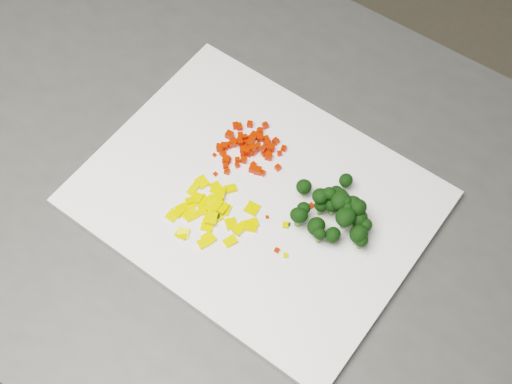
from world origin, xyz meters
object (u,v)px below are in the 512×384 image
at_px(counter_block, 247,306).
at_px(pepper_pile, 213,205).
at_px(carrot_pile, 251,145).
at_px(broccoli_pile, 336,208).
at_px(cutting_board, 256,198).

height_order(counter_block, pepper_pile, pepper_pile).
relative_size(carrot_pile, broccoli_pile, 0.83).
bearing_deg(pepper_pile, broccoli_pile, 18.86).
xyz_separation_m(cutting_board, carrot_pile, (-0.04, 0.06, 0.02)).
xyz_separation_m(counter_block, carrot_pile, (-0.01, 0.05, 0.48)).
bearing_deg(counter_block, cutting_board, -28.46).
height_order(carrot_pile, broccoli_pile, broccoli_pile).
bearing_deg(broccoli_pile, carrot_pile, 160.25).
bearing_deg(cutting_board, pepper_pile, -137.39).
xyz_separation_m(pepper_pile, broccoli_pile, (0.15, 0.05, 0.02)).
height_order(counter_block, cutting_board, cutting_board).
height_order(cutting_board, broccoli_pile, broccoli_pile).
bearing_deg(carrot_pile, pepper_pile, -94.27).
height_order(counter_block, broccoli_pile, broccoli_pile).
bearing_deg(counter_block, carrot_pile, 103.41).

